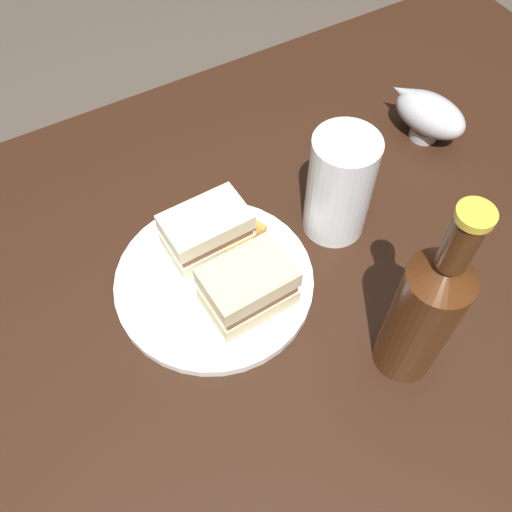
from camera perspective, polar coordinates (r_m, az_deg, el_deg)
name	(u,v)px	position (r m, az deg, el deg)	size (l,w,h in m)	color
ground_plane	(278,422)	(1.39, 2.28, -16.61)	(6.00, 6.00, 0.00)	#4C4238
dining_table	(284,362)	(1.05, 2.93, -10.82)	(1.28, 0.80, 0.72)	black
plate	(214,281)	(0.71, -4.30, -2.56)	(0.25, 0.25, 0.01)	white
sandwich_half_left	(248,286)	(0.66, -0.84, -3.14)	(0.11, 0.08, 0.06)	beige
sandwich_half_right	(207,231)	(0.71, -5.07, 2.61)	(0.11, 0.07, 0.06)	beige
potato_wedge_front	(226,229)	(0.73, -3.12, 2.75)	(0.04, 0.02, 0.02)	#B77F33
potato_wedge_middle	(241,243)	(0.72, -1.50, 1.39)	(0.06, 0.02, 0.02)	#AD702D
potato_wedge_back	(247,225)	(0.74, -0.94, 3.16)	(0.05, 0.02, 0.02)	gold
pint_glass	(339,192)	(0.72, 8.46, 6.51)	(0.08, 0.08, 0.15)	white
gravy_boat	(429,114)	(0.89, 17.32, 13.71)	(0.10, 0.13, 0.07)	#B7B7BC
cider_bottle	(424,312)	(0.59, 16.85, -5.53)	(0.07, 0.07, 0.27)	#47230F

